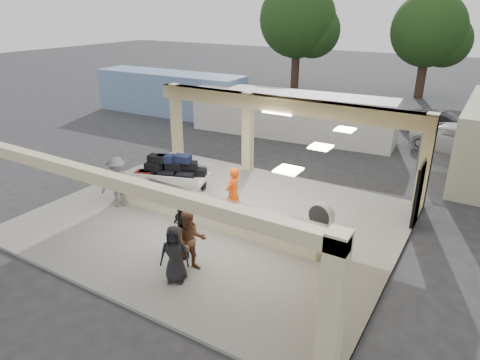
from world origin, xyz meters
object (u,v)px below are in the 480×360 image
Objects in this scene: drum_fan at (321,216)px; passenger_d at (175,254)px; container_blue at (170,93)px; passenger_a at (190,241)px; car_dark at (442,123)px; container_white at (290,115)px; passenger_b at (183,230)px; baggage_handler at (233,194)px; car_white_a at (465,140)px; passenger_c at (118,182)px; luggage_cart at (171,172)px; baggage_counter at (207,211)px.

drum_fan is 0.59× the size of passenger_d.
passenger_a is at bearing -50.54° from container_blue.
car_dark is at bearing 33.89° from passenger_a.
passenger_b is at bearing -82.59° from container_white.
container_blue is (-12.09, 11.20, 0.35)m from baggage_handler.
drum_fan is 0.25× the size of car_dark.
car_white_a is at bearing 85.12° from drum_fan.
passenger_b is 0.93× the size of passenger_c.
container_blue is (-8.85, 10.59, 0.42)m from luggage_cart.
container_white reaches higher than drum_fan.
baggage_counter is 2.68× the size of luggage_cart.
drum_fan is at bearing -64.22° from container_white.
passenger_a is 16.29m from car_white_a.
baggage_counter is at bearing -31.65° from baggage_handler.
container_blue reaches higher than baggage_counter.
car_dark is (4.58, 15.38, -0.39)m from baggage_handler.
passenger_b reaches higher than luggage_cart.
luggage_cart is at bearing 159.02° from car_dark.
baggage_handler reaches higher than baggage_counter.
container_white is 1.07× the size of container_blue.
baggage_counter is at bearing -45.71° from luggage_cart.
passenger_c is 0.17× the size of container_white.
passenger_d is 0.15× the size of container_blue.
car_white_a reaches higher than drum_fan.
passenger_c is 5.36m from passenger_d.
car_dark is (3.92, 18.61, -0.36)m from passenger_a.
passenger_b is at bearing -74.04° from baggage_counter.
passenger_c is (-3.57, -0.50, 0.46)m from baggage_counter.
passenger_c is at bearing -172.03° from baggage_counter.
passenger_b is 18.73m from car_dark.
passenger_c reaches higher than passenger_b.
container_blue is (-9.32, 0.73, 0.15)m from container_white.
car_dark is (1.70, 14.56, 0.03)m from drum_fan.
container_blue reaches higher than drum_fan.
passenger_c is at bearing -101.02° from container_white.
luggage_cart is at bearing -97.26° from container_white.
container_blue is at bearing 65.23° from passenger_c.
baggage_handler is at bearing 170.33° from car_dark.
container_white is 9.35m from container_blue.
car_white_a is at bearing 92.68° from passenger_b.
passenger_c reaches higher than drum_fan.
luggage_cart is at bearing 105.60° from passenger_d.
passenger_a is (0.65, -3.23, -0.03)m from baggage_handler.
passenger_d is at bearing -138.34° from passenger_a.
drum_fan is 0.09× the size of container_blue.
container_blue is (-16.66, -4.18, 0.75)m from car_dark.
passenger_c is at bearing 126.45° from passenger_d.
baggage_counter is 4.63× the size of passenger_b.
passenger_c is 0.39× the size of car_white_a.
container_blue is (-14.96, 10.38, 0.78)m from drum_fan.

